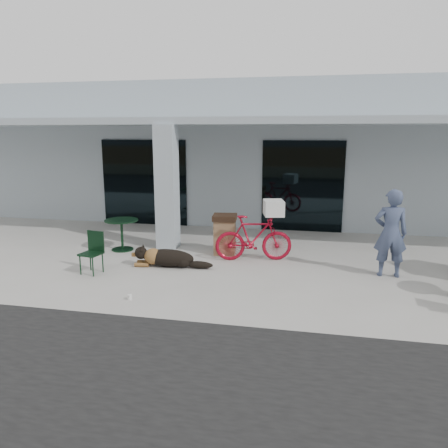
% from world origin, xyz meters
% --- Properties ---
extents(ground, '(80.00, 80.00, 0.00)m').
position_xyz_m(ground, '(0.00, 0.00, 0.00)').
color(ground, '#B1AEA7').
rests_on(ground, ground).
extents(building, '(22.00, 7.00, 4.50)m').
position_xyz_m(building, '(0.00, 8.50, 2.25)').
color(building, '#A9B7BF').
rests_on(building, ground).
extents(storefront_glass_left, '(2.80, 0.06, 2.70)m').
position_xyz_m(storefront_glass_left, '(-3.20, 4.98, 1.35)').
color(storefront_glass_left, black).
rests_on(storefront_glass_left, ground).
extents(storefront_glass_right, '(2.40, 0.06, 2.70)m').
position_xyz_m(storefront_glass_right, '(1.80, 4.98, 1.35)').
color(storefront_glass_right, black).
rests_on(storefront_glass_right, ground).
extents(column, '(0.50, 0.50, 3.12)m').
position_xyz_m(column, '(-1.50, 2.30, 1.56)').
color(column, '#A9B7BF').
rests_on(column, ground).
extents(overhang, '(22.00, 2.80, 0.18)m').
position_xyz_m(overhang, '(0.00, 3.60, 3.21)').
color(overhang, '#A9B7BF').
rests_on(overhang, column).
extents(bicycle, '(1.85, 0.90, 1.07)m').
position_xyz_m(bicycle, '(0.83, 1.58, 0.53)').
color(bicycle, '#A40D23').
rests_on(bicycle, ground).
extents(laundry_basket, '(0.55, 0.67, 0.34)m').
position_xyz_m(laundry_basket, '(1.27, 1.68, 1.24)').
color(laundry_basket, white).
rests_on(laundry_basket, bicycle).
extents(dog, '(1.40, 0.61, 0.45)m').
position_xyz_m(dog, '(-0.95, 0.70, 0.23)').
color(dog, black).
rests_on(dog, ground).
extents(cup_near_dog, '(0.10, 0.10, 0.10)m').
position_xyz_m(cup_near_dog, '(-0.99, -1.32, 0.05)').
color(cup_near_dog, white).
rests_on(cup_near_dog, ground).
extents(cafe_table_near, '(0.99, 0.99, 0.78)m').
position_xyz_m(cafe_table_near, '(-2.55, 1.80, 0.39)').
color(cafe_table_near, '#11311B').
rests_on(cafe_table_near, ground).
extents(cafe_chair_near, '(0.47, 0.50, 0.88)m').
position_xyz_m(cafe_chair_near, '(-2.38, -0.08, 0.44)').
color(cafe_chair_near, '#11311B').
rests_on(cafe_chair_near, ground).
extents(person, '(0.68, 0.45, 1.82)m').
position_xyz_m(person, '(3.72, 1.03, 0.91)').
color(person, '#424E6F').
rests_on(person, ground).
extents(trash_receptacle, '(0.63, 0.63, 0.97)m').
position_xyz_m(trash_receptacle, '(0.06, 2.01, 0.49)').
color(trash_receptacle, olive).
rests_on(trash_receptacle, ground).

